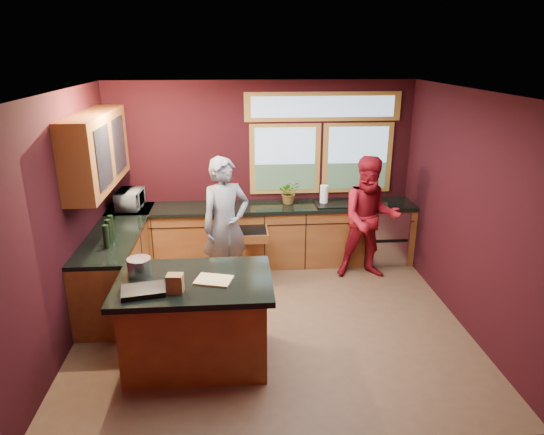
{
  "coord_description": "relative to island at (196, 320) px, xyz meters",
  "views": [
    {
      "loc": [
        -0.4,
        -5.1,
        3.11
      ],
      "look_at": [
        0.03,
        0.4,
        1.19
      ],
      "focal_mm": 32.0,
      "sensor_mm": 36.0,
      "label": 1
    }
  ],
  "objects": [
    {
      "name": "person_red",
      "position": [
        2.3,
        1.86,
        0.4
      ],
      "size": [
        0.9,
        0.72,
        1.75
      ],
      "primitive_type": "imported",
      "rotation": [
        0.0,
        0.0,
        -0.07
      ],
      "color": "maroon",
      "rests_on": "floor"
    },
    {
      "name": "paper_towel",
      "position": [
        1.74,
        2.41,
        0.59
      ],
      "size": [
        0.12,
        0.12,
        0.28
      ],
      "primitive_type": "cylinder",
      "color": "white",
      "rests_on": "back_counter"
    },
    {
      "name": "left_counter",
      "position": [
        -1.11,
        1.56,
        -0.01
      ],
      "size": [
        0.64,
        2.3,
        0.93
      ],
      "color": "brown",
      "rests_on": "floor"
    },
    {
      "name": "back_counter",
      "position": [
        1.04,
        2.41,
        -0.01
      ],
      "size": [
        4.5,
        0.64,
        0.93
      ],
      "color": "brown",
      "rests_on": "floor"
    },
    {
      "name": "room_shell",
      "position": [
        0.24,
        1.04,
        1.32
      ],
      "size": [
        4.52,
        4.02,
        2.71
      ],
      "color": "black",
      "rests_on": "ground"
    },
    {
      "name": "microwave",
      "position": [
        -1.08,
        2.41,
        0.59
      ],
      "size": [
        0.36,
        0.51,
        0.27
      ],
      "primitive_type": "imported",
      "rotation": [
        0.0,
        0.0,
        1.52
      ],
      "color": "#999999",
      "rests_on": "left_counter"
    },
    {
      "name": "stock_pot",
      "position": [
        -0.55,
        0.15,
        0.56
      ],
      "size": [
        0.24,
        0.24,
        0.18
      ],
      "primitive_type": "cylinder",
      "color": "silver",
      "rests_on": "island"
    },
    {
      "name": "paper_bag",
      "position": [
        -0.15,
        -0.25,
        0.56
      ],
      "size": [
        0.16,
        0.13,
        0.18
      ],
      "primitive_type": "cube",
      "rotation": [
        0.0,
        0.0,
        -0.09
      ],
      "color": "brown",
      "rests_on": "island"
    },
    {
      "name": "cutting_board",
      "position": [
        0.2,
        -0.05,
        0.48
      ],
      "size": [
        0.41,
        0.34,
        0.02
      ],
      "primitive_type": "cube",
      "rotation": [
        0.0,
        0.0,
        -0.28
      ],
      "color": "tan",
      "rests_on": "island"
    },
    {
      "name": "floor",
      "position": [
        0.84,
        0.71,
        -0.48
      ],
      "size": [
        4.5,
        4.5,
        0.0
      ],
      "primitive_type": "plane",
      "color": "brown",
      "rests_on": "ground"
    },
    {
      "name": "black_tray",
      "position": [
        -0.45,
        -0.25,
        0.49
      ],
      "size": [
        0.45,
        0.35,
        0.05
      ],
      "primitive_type": "cube",
      "rotation": [
        0.0,
        0.0,
        0.19
      ],
      "color": "black",
      "rests_on": "island"
    },
    {
      "name": "island",
      "position": [
        0.0,
        0.0,
        0.0
      ],
      "size": [
        1.55,
        1.05,
        0.95
      ],
      "color": "brown",
      "rests_on": "floor"
    },
    {
      "name": "potted_plant",
      "position": [
        1.23,
        2.46,
        0.63
      ],
      "size": [
        0.31,
        0.27,
        0.35
      ],
      "primitive_type": "imported",
      "color": "#999999",
      "rests_on": "back_counter"
    },
    {
      "name": "person_grey",
      "position": [
        0.3,
        1.62,
        0.44
      ],
      "size": [
        0.79,
        0.67,
        1.83
      ],
      "primitive_type": "imported",
      "rotation": [
        0.0,
        0.0,
        0.42
      ],
      "color": "slate",
      "rests_on": "floor"
    }
  ]
}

